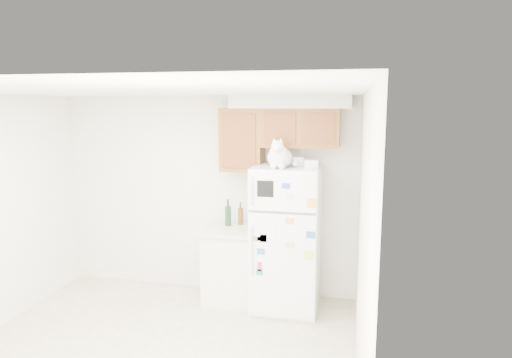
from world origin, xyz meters
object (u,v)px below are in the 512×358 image
(storage_box_back, at_px, (296,161))
(storage_box_front, at_px, (311,164))
(bottle_green, at_px, (228,212))
(bottle_amber, at_px, (241,213))
(cat, at_px, (279,156))
(base_counter, at_px, (231,264))
(refrigerator, at_px, (286,238))

(storage_box_back, distance_m, storage_box_front, 0.25)
(bottle_green, xyz_separation_m, bottle_amber, (0.14, 0.08, -0.02))
(bottle_green, bearing_deg, storage_box_front, -13.08)
(storage_box_back, xyz_separation_m, storage_box_front, (0.19, -0.16, -0.01))
(bottle_green, bearing_deg, cat, -24.48)
(base_counter, height_order, bottle_amber, bottle_amber)
(cat, bearing_deg, storage_box_front, 11.96)
(base_counter, relative_size, storage_box_back, 5.11)
(cat, bearing_deg, base_counter, 160.60)
(storage_box_front, bearing_deg, storage_box_back, 132.17)
(base_counter, height_order, bottle_green, bottle_green)
(storage_box_back, bearing_deg, bottle_green, 168.85)
(storage_box_back, relative_size, bottle_green, 0.55)
(storage_box_back, relative_size, bottle_amber, 0.64)
(refrigerator, bearing_deg, storage_box_front, -14.79)
(base_counter, xyz_separation_m, storage_box_back, (0.78, 0.02, 1.29))
(bottle_green, bearing_deg, base_counter, -57.07)
(cat, xyz_separation_m, storage_box_back, (0.15, 0.24, -0.08))
(cat, bearing_deg, storage_box_back, 57.18)
(base_counter, bearing_deg, storage_box_back, 1.24)
(bottle_amber, bearing_deg, cat, -35.74)
(bottle_amber, bearing_deg, refrigerator, -21.95)
(cat, distance_m, storage_box_front, 0.36)
(cat, relative_size, bottle_green, 1.50)
(base_counter, bearing_deg, bottle_amber, 65.16)
(refrigerator, relative_size, bottle_green, 5.17)
(refrigerator, xyz_separation_m, base_counter, (-0.69, 0.07, -0.39))
(base_counter, height_order, storage_box_front, storage_box_front)
(refrigerator, xyz_separation_m, bottle_green, (-0.75, 0.17, 0.23))
(cat, height_order, storage_box_front, cat)
(refrigerator, xyz_separation_m, storage_box_back, (0.09, 0.09, 0.90))
(refrigerator, relative_size, cat, 3.46)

